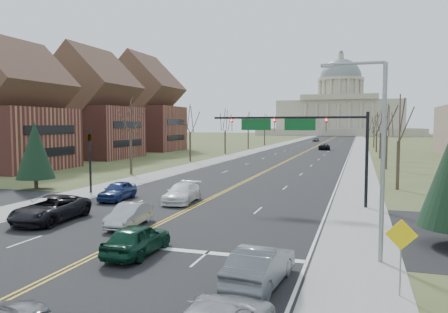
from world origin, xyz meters
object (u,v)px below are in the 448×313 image
Objects in this scene: warn_sign at (401,242)px; car_nb_inner_lead at (137,239)px; street_light at (377,148)px; car_sb_outer_lead at (51,209)px; car_far_sb at (316,139)px; car_sb_outer_second at (118,191)px; signal_left at (90,152)px; car_far_nb at (324,146)px; car_sb_inner_lead at (129,215)px; signal_mast at (299,131)px; car_nb_outer_lead at (260,265)px; car_sb_inner_second at (182,193)px.

warn_sign is 0.64× the size of car_nb_inner_lead.
street_light reaches higher than car_sb_outer_lead.
warn_sign is at bearing -20.37° from car_sb_outer_lead.
car_nb_inner_lead is at bearing -81.12° from car_far_sb.
car_sb_outer_lead is 1.34× the size of car_far_sb.
car_sb_outer_second is at bearing -55.01° from car_nb_inner_lead.
car_nb_inner_lead is 1.01× the size of car_far_sb.
car_nb_inner_lead is at bearing -49.69° from signal_left.
car_sb_outer_lead is 87.22m from car_far_nb.
signal_left is at bearing 76.21° from car_far_nb.
signal_mast is at bearing 46.12° from car_sb_inner_lead.
car_sb_outer_second is at bearing -169.55° from signal_mast.
car_sb_outer_second is at bearing 79.74° from car_far_nb.
car_sb_outer_lead is (-15.34, 6.86, 0.05)m from car_nb_outer_lead.
car_sb_inner_second is at bearing 83.70° from car_far_nb.
car_sb_outer_second is (-5.51, -0.62, 0.02)m from car_sb_inner_second.
car_far_nb reaches higher than car_far_sb.
warn_sign reaches higher than car_sb_outer_lead.
car_sb_inner_lead is at bearing -93.85° from car_sb_inner_second.
car_nb_outer_lead is 93.57m from car_far_nb.
signal_left is at bearing 109.61° from car_sb_outer_lead.
car_sb_inner_lead is at bearing -46.76° from signal_left.
street_light is 1.94× the size of car_nb_outer_lead.
street_light is at bearing -129.04° from car_nb_outer_lead.
car_far_nb is (-9.17, 89.04, -4.41)m from street_light.
car_nb_outer_lead reaches higher than car_nb_inner_lead.
signal_left is at bearing 150.88° from street_light.
car_nb_inner_lead reaches higher than car_far_sb.
car_sb_outer_lead reaches higher than car_far_sb.
car_far_nb is (15.07, 75.54, -2.90)m from signal_left.
warn_sign is 0.55× the size of car_sb_inner_second.
car_sb_inner_second is (-3.46, 13.71, -0.01)m from car_nb_inner_lead.
signal_mast reaches higher than car_sb_inner_lead.
car_sb_inner_second reaches higher than car_sb_inner_lead.
car_nb_inner_lead is (-11.62, 1.74, -1.25)m from warn_sign.
car_nb_outer_lead reaches higher than car_sb_outer_second.
car_nb_outer_lead is at bearing -134.58° from street_light.
warn_sign is (6.05, -17.51, -3.75)m from signal_mast.
car_sb_outer_lead is (4.55, -11.04, -2.88)m from signal_left.
car_nb_outer_lead is at bearing 162.47° from car_nb_inner_lead.
car_sb_outer_lead is at bearing 162.43° from warn_sign.
car_far_sb is at bearing 96.58° from street_light.
signal_left is at bearing 129.08° from car_sb_inner_lead.
car_sb_inner_second is 1.15× the size of car_sb_outer_second.
car_sb_inner_lead is 8.63m from car_sb_inner_second.
car_sb_inner_lead is at bearing 84.17° from car_far_nb.
car_sb_inner_lead is at bearing 168.82° from street_light.
car_sb_outer_second is (-14.53, -2.68, -4.98)m from signal_mast.
car_sb_inner_second is at bearing 141.39° from street_light.
car_sb_outer_second is (-19.82, 10.82, -4.44)m from street_light.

